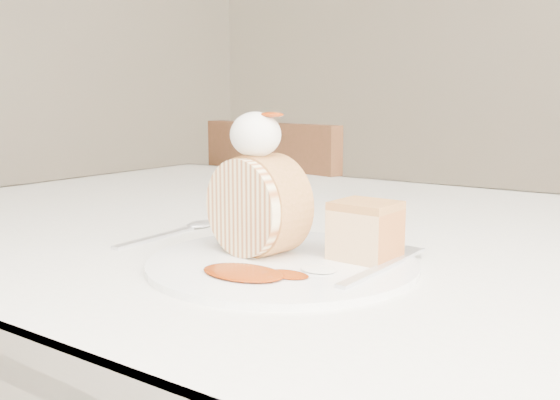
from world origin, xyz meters
The scene contains 10 objects.
table centered at (0.00, 0.20, 0.66)m, with size 1.40×0.90×0.75m.
chair_far centered at (-0.45, 0.77, 0.49)m, with size 0.47×0.47×0.85m.
plate centered at (0.03, 0.00, 0.75)m, with size 0.26×0.26×0.01m, color white.
roulade_slice centered at (0.00, 0.01, 0.81)m, with size 0.10×0.10×0.05m, color beige.
cake_chunk centered at (0.10, 0.05, 0.78)m, with size 0.06×0.05×0.05m, color #AE6D41.
whipped_cream centered at (0.00, 0.01, 0.88)m, with size 0.05×0.05×0.04m, color silver.
caramel_drizzle centered at (0.01, 0.01, 0.90)m, with size 0.03×0.02×0.01m, color maroon.
caramel_pool centered at (0.03, -0.06, 0.76)m, with size 0.08×0.05×0.00m, color maroon, non-canonical shape.
fork centered at (0.13, 0.01, 0.76)m, with size 0.02×0.16×0.00m, color silver.
spoon centered at (-0.15, 0.01, 0.75)m, with size 0.02×0.15×0.00m, color silver.
Camera 1 is at (0.37, -0.48, 0.91)m, focal length 40.00 mm.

